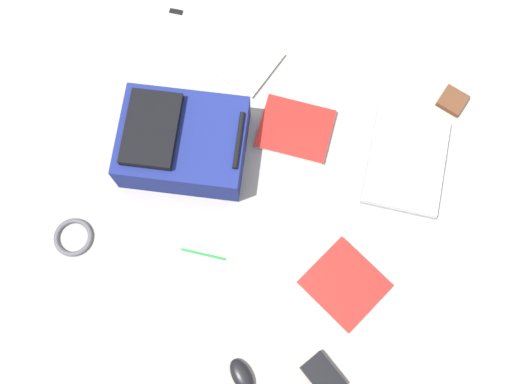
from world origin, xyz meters
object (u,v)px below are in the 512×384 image
object	(u,v)px
laptop	(406,162)
cable_coil	(73,237)
power_brick	(323,376)
book_red	(295,129)
earbud_pouch	(453,101)
book_blue	(236,56)
computer_mouse	(242,376)
pen_black	(203,254)
usb_stick	(176,11)
backpack	(181,142)
book_manual	(345,284)

from	to	relation	value
laptop	cable_coil	size ratio (longest dim) A/B	3.07
power_brick	book_red	bearing A→B (deg)	-149.08
earbud_pouch	power_brick	bearing A→B (deg)	-1.66
book_blue	computer_mouse	xyz separation A→B (m)	(0.95, 0.50, 0.01)
book_red	cable_coil	size ratio (longest dim) A/B	2.16
book_blue	pen_black	xyz separation A→B (m)	(0.68, 0.22, -0.00)
book_red	power_brick	world-z (taller)	power_brick
pen_black	usb_stick	world-z (taller)	same
backpack	book_blue	size ratio (longest dim) A/B	1.55
book_manual	earbud_pouch	distance (m)	0.74
book_red	cable_coil	world-z (taller)	book_red
book_red	book_manual	bearing A→B (deg)	41.54
book_blue	cable_coil	bearing A→B (deg)	-12.48
book_red	pen_black	bearing A→B (deg)	-9.23
power_brick	laptop	bearing A→B (deg)	-177.64
backpack	laptop	xyz separation A→B (m)	(-0.28, 0.69, -0.06)
book_red	power_brick	size ratio (longest dim) A/B	2.17
backpack	book_manual	world-z (taller)	backpack
cable_coil	earbud_pouch	bearing A→B (deg)	136.71
book_manual	cable_coil	distance (m)	0.88
computer_mouse	earbud_pouch	world-z (taller)	computer_mouse
backpack	book_manual	distance (m)	0.69
power_brick	book_blue	bearing A→B (deg)	-139.85
pen_black	book_blue	bearing A→B (deg)	-161.93
book_red	computer_mouse	size ratio (longest dim) A/B	2.52
book_blue	earbud_pouch	world-z (taller)	earbud_pouch
laptop	pen_black	world-z (taller)	laptop
book_red	power_brick	distance (m)	0.80
book_blue	power_brick	size ratio (longest dim) A/B	2.46
book_blue	earbud_pouch	xyz separation A→B (m)	(-0.17, 0.75, 0.00)
power_brick	earbud_pouch	size ratio (longest dim) A/B	1.47
computer_mouse	pen_black	distance (m)	0.39
book_blue	book_manual	world-z (taller)	book_manual
book_red	earbud_pouch	world-z (taller)	same
book_manual	cable_coil	xyz separation A→B (m)	(0.24, -0.84, -0.00)
laptop	earbud_pouch	bearing A→B (deg)	167.85
book_manual	usb_stick	bearing A→B (deg)	-123.98
pen_black	earbud_pouch	size ratio (longest dim) A/B	1.72
book_red	computer_mouse	xyz separation A→B (m)	(0.79, 0.19, 0.01)
book_blue	book_red	distance (m)	0.34
usb_stick	computer_mouse	bearing A→B (deg)	37.11
backpack	book_blue	bearing A→B (deg)	179.96
book_blue	laptop	bearing A→B (deg)	80.99
book_manual	power_brick	size ratio (longest dim) A/B	2.22
book_manual	earbud_pouch	xyz separation A→B (m)	(-0.74, 0.08, 0.00)
book_blue	computer_mouse	size ratio (longest dim) A/B	2.85
laptop	cable_coil	world-z (taller)	laptop
backpack	power_brick	bearing A→B (deg)	57.44
power_brick	pen_black	size ratio (longest dim) A/B	0.85
backpack	usb_stick	bearing A→B (deg)	-148.86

